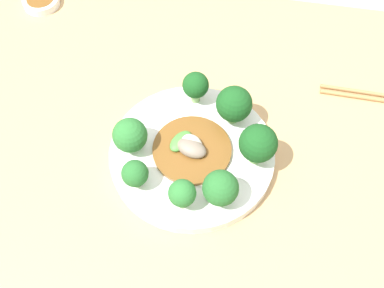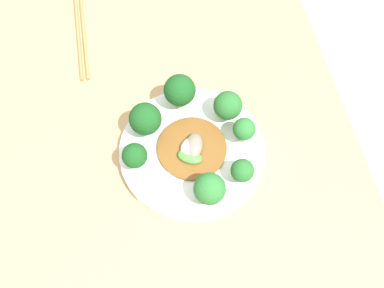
{
  "view_description": "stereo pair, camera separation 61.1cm",
  "coord_description": "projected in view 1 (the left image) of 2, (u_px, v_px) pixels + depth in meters",
  "views": [
    {
      "loc": [
        -0.08,
        0.41,
        1.39
      ],
      "look_at": [
        -0.01,
        0.05,
        0.8
      ],
      "focal_mm": 42.0,
      "sensor_mm": 36.0,
      "label": 1
    },
    {
      "loc": [
        0.34,
        -0.02,
        1.5
      ],
      "look_at": [
        -0.01,
        0.05,
        0.8
      ],
      "focal_mm": 42.0,
      "sensor_mm": 36.0,
      "label": 2
    }
  ],
  "objects": [
    {
      "name": "plate",
      "position": [
        192.0,
        154.0,
        0.72
      ],
      "size": [
        0.26,
        0.26,
        0.02
      ],
      "color": "white",
      "rests_on": "table"
    },
    {
      "name": "broccoli_north",
      "position": [
        182.0,
        194.0,
        0.63
      ],
      "size": [
        0.04,
        0.04,
        0.06
      ],
      "color": "#70A356",
      "rests_on": "plate"
    },
    {
      "name": "table",
      "position": [
        191.0,
        219.0,
        1.08
      ],
      "size": [
        1.08,
        0.72,
        0.76
      ],
      "color": "tan",
      "rests_on": "ground_plane"
    },
    {
      "name": "sauce_dish",
      "position": [
        41.0,
        1.0,
        0.91
      ],
      "size": [
        0.07,
        0.07,
        0.02
      ],
      "color": "white",
      "rests_on": "table"
    },
    {
      "name": "stirfry_center",
      "position": [
        191.0,
        148.0,
        0.7
      ],
      "size": [
        0.13,
        0.13,
        0.02
      ],
      "color": "brown",
      "rests_on": "plate"
    },
    {
      "name": "broccoli_southwest",
      "position": [
        234.0,
        104.0,
        0.71
      ],
      "size": [
        0.06,
        0.06,
        0.07
      ],
      "color": "#7AAD5B",
      "rests_on": "plate"
    },
    {
      "name": "broccoli_south",
      "position": [
        199.0,
        86.0,
        0.73
      ],
      "size": [
        0.04,
        0.04,
        0.06
      ],
      "color": "#89B76B",
      "rests_on": "plate"
    },
    {
      "name": "broccoli_west",
      "position": [
        258.0,
        144.0,
        0.67
      ],
      "size": [
        0.06,
        0.06,
        0.07
      ],
      "color": "#7AAD5B",
      "rests_on": "plate"
    },
    {
      "name": "broccoli_northeast",
      "position": [
        135.0,
        174.0,
        0.65
      ],
      "size": [
        0.04,
        0.04,
        0.05
      ],
      "color": "#70A356",
      "rests_on": "plate"
    },
    {
      "name": "ground_plane",
      "position": [
        191.0,
        267.0,
        1.4
      ],
      "size": [
        8.0,
        8.0,
        0.0
      ],
      "primitive_type": "plane",
      "color": "#B7B2A8"
    },
    {
      "name": "broccoli_northwest",
      "position": [
        221.0,
        188.0,
        0.63
      ],
      "size": [
        0.05,
        0.05,
        0.06
      ],
      "color": "#89B76B",
      "rests_on": "plate"
    },
    {
      "name": "broccoli_east",
      "position": [
        130.0,
        136.0,
        0.68
      ],
      "size": [
        0.05,
        0.05,
        0.06
      ],
      "color": "#70A356",
      "rests_on": "plate"
    }
  ]
}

